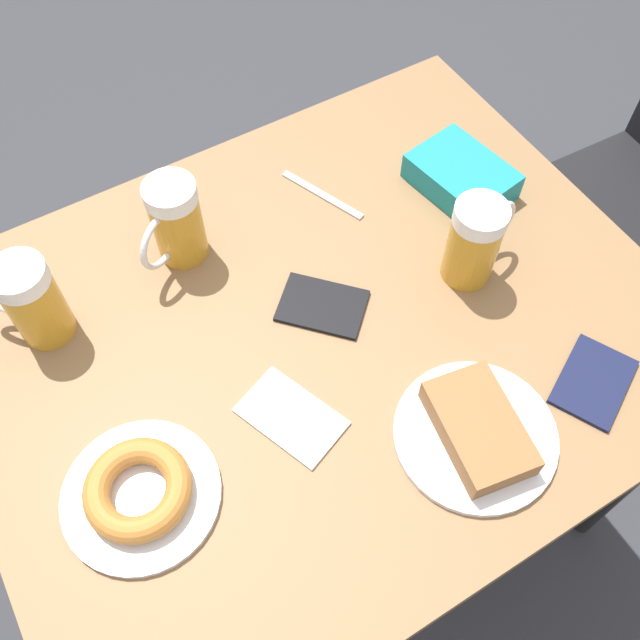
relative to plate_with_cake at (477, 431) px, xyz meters
name	(u,v)px	position (x,y,z in m)	size (l,w,h in m)	color
ground_plane	(320,491)	(-0.25, -0.09, -0.75)	(8.00, 8.00, 0.00)	#333338
table	(320,348)	(-0.25, -0.09, -0.08)	(0.83, 1.02, 0.73)	olive
plate_with_cake	(477,431)	(0.00, 0.00, 0.00)	(0.22, 0.22, 0.05)	silver
plate_with_donut	(139,492)	(-0.15, -0.42, 0.00)	(0.20, 0.20, 0.04)	silver
beer_mug_left	(175,222)	(-0.48, -0.20, 0.05)	(0.09, 0.12, 0.15)	#C68C23
beer_mug_center	(475,241)	(-0.23, 0.16, 0.05)	(0.08, 0.13, 0.15)	#C68C23
beer_mug_right	(31,301)	(-0.46, -0.43, 0.05)	(0.10, 0.11, 0.15)	#C68C23
napkin_folded	(291,417)	(-0.15, -0.20, -0.02)	(0.16, 0.13, 0.00)	white
fork	(322,195)	(-0.47, 0.05, -0.02)	(0.15, 0.07, 0.00)	silver
passport_near_edge	(322,306)	(-0.28, -0.07, -0.01)	(0.15, 0.15, 0.01)	black
passport_far_edge	(593,382)	(0.02, 0.19, -0.01)	(0.14, 0.15, 0.01)	#141938
blue_pouch	(461,176)	(-0.37, 0.25, 0.01)	(0.18, 0.14, 0.05)	teal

